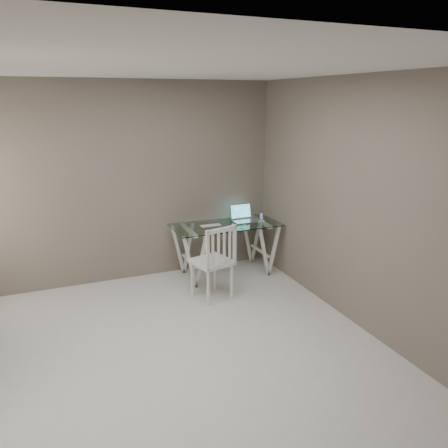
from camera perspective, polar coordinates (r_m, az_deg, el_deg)
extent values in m
plane|color=beige|center=(4.48, -5.11, -17.22)|extent=(4.50, 4.50, 0.00)
cube|color=white|center=(3.75, -6.19, 19.76)|extent=(4.00, 4.50, 0.02)
cube|color=#685D52|center=(6.04, -11.88, 5.22)|extent=(4.00, 0.02, 2.70)
cube|color=#685D52|center=(2.04, 14.17, -17.29)|extent=(4.00, 0.02, 2.70)
cube|color=#685D52|center=(4.85, 17.65, 2.16)|extent=(0.02, 4.50, 2.70)
cube|color=silver|center=(6.14, 0.23, -0.12)|extent=(1.50, 0.70, 0.01)
cube|color=silver|center=(6.08, -4.58, -4.09)|extent=(0.24, 0.62, 0.72)
cube|color=silver|center=(6.47, 4.73, -2.81)|extent=(0.24, 0.62, 0.72)
cube|color=silver|center=(5.51, -1.62, -4.94)|extent=(0.54, 0.54, 0.04)
cylinder|color=silver|center=(5.37, -2.07, -8.40)|extent=(0.04, 0.04, 0.46)
cylinder|color=silver|center=(5.57, 1.01, -7.48)|extent=(0.04, 0.04, 0.46)
cylinder|color=silver|center=(5.65, -4.18, -7.16)|extent=(0.04, 0.04, 0.46)
cylinder|color=silver|center=(5.83, -1.18, -6.34)|extent=(0.04, 0.04, 0.46)
cube|color=silver|center=(5.26, -0.34, -3.06)|extent=(0.44, 0.14, 0.50)
cube|color=#B6B6BB|center=(6.28, 2.71, 0.37)|extent=(0.33, 0.23, 0.01)
cube|color=#19D899|center=(6.38, 2.18, 1.68)|extent=(0.33, 0.06, 0.22)
cube|color=silver|center=(6.07, -1.75, -0.21)|extent=(0.31, 0.13, 0.01)
ellipsoid|color=white|center=(5.84, 0.40, -0.75)|extent=(0.10, 0.06, 0.03)
cube|color=white|center=(6.33, 4.91, 0.46)|extent=(0.07, 0.07, 0.02)
cube|color=black|center=(6.32, 4.88, 1.03)|extent=(0.06, 0.03, 0.11)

